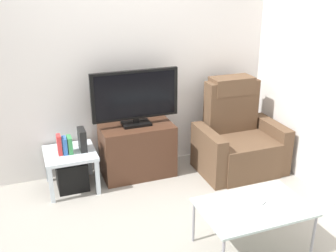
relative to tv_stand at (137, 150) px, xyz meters
name	(u,v)px	position (x,y,z in m)	size (l,w,h in m)	color
ground_plane	(150,214)	(-0.13, -0.84, -0.31)	(6.40, 6.40, 0.00)	#9E998E
wall_back	(116,61)	(-0.13, 0.29, 0.99)	(6.40, 0.06, 2.60)	silver
wall_side	(322,69)	(1.75, -0.84, 0.99)	(0.06, 4.48, 2.60)	silver
tv_stand	(137,150)	(0.00, 0.00, 0.00)	(0.82, 0.46, 0.62)	#4C2D1E
television	(135,97)	(0.00, 0.02, 0.64)	(0.98, 0.20, 0.63)	black
recliner_armchair	(238,139)	(1.17, -0.27, 0.06)	(0.98, 0.78, 1.08)	brown
side_table	(70,157)	(-0.77, -0.04, 0.06)	(0.54, 0.54, 0.43)	silver
subwoofer_box	(72,174)	(-0.77, -0.04, -0.15)	(0.32, 0.32, 0.32)	black
book_leftmost	(59,145)	(-0.87, -0.06, 0.23)	(0.04, 0.11, 0.22)	red
book_middle	(65,146)	(-0.81, -0.06, 0.21)	(0.05, 0.13, 0.18)	#3366B2
book_rightmost	(70,145)	(-0.76, -0.06, 0.22)	(0.05, 0.14, 0.18)	#388C4C
game_console	(82,139)	(-0.62, -0.03, 0.24)	(0.07, 0.20, 0.24)	black
coffee_table	(254,209)	(0.52, -1.64, 0.09)	(0.90, 0.60, 0.43)	#B2C6C1
cell_phone	(256,200)	(0.58, -1.58, 0.13)	(0.07, 0.15, 0.01)	#B7B7BC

